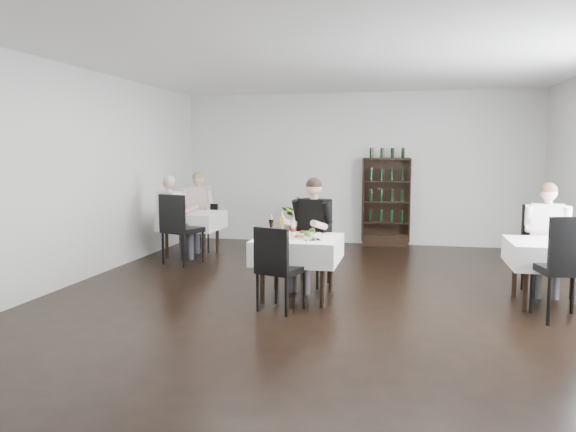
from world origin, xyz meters
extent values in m
plane|color=black|center=(0.00, 0.00, 0.00)|extent=(9.00, 9.00, 0.00)
plane|color=white|center=(0.00, 0.00, 3.00)|extent=(9.00, 9.00, 0.00)
plane|color=silver|center=(0.00, 4.50, 1.50)|extent=(7.00, 0.00, 7.00)
plane|color=silver|center=(0.00, -4.50, 1.50)|extent=(7.00, 0.00, 7.00)
plane|color=silver|center=(-3.50, 0.00, 1.50)|extent=(0.00, 9.00, 9.00)
cube|color=black|center=(0.60, 4.32, 0.10)|extent=(0.90, 0.28, 0.20)
cylinder|color=black|center=(-0.67, -0.36, 0.35)|extent=(0.06, 0.06, 0.71)
cylinder|color=black|center=(-0.67, 0.36, 0.35)|extent=(0.06, 0.06, 0.71)
cylinder|color=black|center=(0.07, -0.36, 0.35)|extent=(0.06, 0.06, 0.71)
cylinder|color=black|center=(0.07, 0.36, 0.35)|extent=(0.06, 0.06, 0.71)
cube|color=black|center=(-0.30, 0.00, 0.73)|extent=(0.85, 0.85, 0.04)
cube|color=white|center=(-0.30, 0.00, 0.62)|extent=(1.03, 1.03, 0.30)
cylinder|color=black|center=(-3.04, 2.16, 0.35)|extent=(0.06, 0.06, 0.71)
cylinder|color=black|center=(-3.04, 2.84, 0.35)|extent=(0.06, 0.06, 0.71)
cylinder|color=black|center=(-2.36, 2.16, 0.35)|extent=(0.06, 0.06, 0.71)
cylinder|color=black|center=(-2.36, 2.84, 0.35)|extent=(0.06, 0.06, 0.71)
cube|color=black|center=(-2.70, 2.50, 0.73)|extent=(0.80, 0.80, 0.04)
cube|color=white|center=(-2.70, 2.50, 0.62)|extent=(0.98, 0.98, 0.30)
cylinder|color=black|center=(2.36, -0.04, 0.35)|extent=(0.06, 0.06, 0.71)
cylinder|color=black|center=(2.36, 0.64, 0.35)|extent=(0.06, 0.06, 0.71)
cylinder|color=black|center=(3.04, 0.64, 0.35)|extent=(0.06, 0.06, 0.71)
cube|color=black|center=(2.70, 0.30, 0.73)|extent=(0.80, 0.80, 0.04)
cube|color=white|center=(2.70, 0.30, 0.62)|extent=(0.98, 0.98, 0.30)
imported|color=#24551D|center=(-0.99, 4.20, 0.48)|extent=(0.96, 0.86, 0.97)
cylinder|color=black|center=(-0.53, 0.59, 0.23)|extent=(0.04, 0.04, 0.47)
cylinder|color=black|center=(-0.44, 0.99, 0.23)|extent=(0.04, 0.04, 0.47)
cylinder|color=black|center=(-0.14, 0.50, 0.23)|extent=(0.04, 0.04, 0.47)
cylinder|color=black|center=(-0.04, 0.90, 0.23)|extent=(0.04, 0.04, 0.47)
cube|color=black|center=(-0.29, 0.75, 0.50)|extent=(0.56, 0.56, 0.07)
cube|color=black|center=(-0.24, 0.95, 0.77)|extent=(0.47, 0.16, 0.51)
cylinder|color=black|center=(-0.14, -0.46, 0.22)|extent=(0.03, 0.03, 0.45)
cylinder|color=black|center=(-0.27, -0.82, 0.22)|extent=(0.03, 0.03, 0.45)
cylinder|color=black|center=(-0.50, -0.33, 0.22)|extent=(0.03, 0.03, 0.45)
cylinder|color=black|center=(-0.63, -0.69, 0.22)|extent=(0.03, 0.03, 0.45)
cube|color=black|center=(-0.39, -0.57, 0.48)|extent=(0.57, 0.57, 0.07)
cube|color=black|center=(-0.46, -0.77, 0.74)|extent=(0.44, 0.20, 0.49)
cylinder|color=black|center=(-2.86, 2.84, 0.20)|extent=(0.03, 0.03, 0.40)
cylinder|color=black|center=(-2.82, 3.18, 0.20)|extent=(0.03, 0.03, 0.40)
cylinder|color=black|center=(-2.52, 2.80, 0.20)|extent=(0.03, 0.03, 0.40)
cylinder|color=black|center=(-2.48, 3.14, 0.20)|extent=(0.03, 0.03, 0.40)
cube|color=black|center=(-2.67, 2.99, 0.42)|extent=(0.44, 0.44, 0.06)
cube|color=black|center=(-2.65, 3.17, 0.65)|extent=(0.40, 0.09, 0.43)
cylinder|color=black|center=(-2.28, 1.90, 0.26)|extent=(0.04, 0.04, 0.53)
cylinder|color=black|center=(-2.44, 1.47, 0.26)|extent=(0.04, 0.04, 0.53)
cylinder|color=black|center=(-2.71, 2.06, 0.26)|extent=(0.04, 0.04, 0.53)
cylinder|color=black|center=(-2.87, 1.63, 0.26)|extent=(0.04, 0.04, 0.53)
cube|color=black|center=(-2.57, 1.77, 0.56)|extent=(0.67, 0.67, 0.08)
cube|color=black|center=(-2.66, 1.54, 0.87)|extent=(0.51, 0.23, 0.57)
cylinder|color=black|center=(2.58, 0.59, 0.26)|extent=(0.04, 0.04, 0.52)
cylinder|color=black|center=(2.53, 1.04, 0.26)|extent=(0.04, 0.04, 0.52)
cylinder|color=black|center=(3.03, 0.64, 0.26)|extent=(0.04, 0.04, 0.52)
cylinder|color=black|center=(2.98, 1.09, 0.26)|extent=(0.04, 0.04, 0.52)
cube|color=black|center=(2.78, 0.84, 0.55)|extent=(0.57, 0.57, 0.08)
cube|color=black|center=(2.75, 1.08, 0.86)|extent=(0.52, 0.11, 0.56)
cylinder|color=black|center=(2.86, -0.02, 0.26)|extent=(0.04, 0.04, 0.53)
cylinder|color=black|center=(2.41, -0.10, 0.26)|extent=(0.04, 0.04, 0.53)
cylinder|color=black|center=(2.50, -0.55, 0.26)|extent=(0.04, 0.04, 0.53)
cube|color=black|center=(2.68, -0.29, 0.56)|extent=(0.61, 0.61, 0.08)
cube|color=black|center=(2.72, -0.52, 0.87)|extent=(0.53, 0.15, 0.57)
cube|color=#3B3B42|center=(-0.36, 0.47, 0.58)|extent=(0.30, 0.46, 0.14)
cylinder|color=#3B3B42|center=(-0.43, 0.30, 0.25)|extent=(0.11, 0.11, 0.50)
cube|color=#3B3B42|center=(-0.17, 0.39, 0.58)|extent=(0.30, 0.46, 0.14)
cylinder|color=#3B3B42|center=(-0.24, 0.22, 0.25)|extent=(0.11, 0.11, 0.50)
cube|color=black|center=(-0.20, 0.61, 0.92)|extent=(0.47, 0.36, 0.57)
cylinder|color=tan|center=(-0.52, 0.44, 0.90)|extent=(0.20, 0.33, 0.16)
cylinder|color=tan|center=(-0.08, 0.27, 0.90)|extent=(0.20, 0.33, 0.16)
sphere|color=tan|center=(-0.20, 0.59, 1.35)|extent=(0.22, 0.22, 0.22)
sphere|color=black|center=(-0.20, 0.59, 1.38)|extent=(0.22, 0.22, 0.22)
cube|color=#3B3B42|center=(-2.91, 2.91, 0.57)|extent=(0.15, 0.43, 0.14)
cylinder|color=#3B3B42|center=(-2.91, 2.73, 0.25)|extent=(0.11, 0.11, 0.50)
cube|color=#3B3B42|center=(-2.71, 2.91, 0.57)|extent=(0.15, 0.43, 0.14)
cylinder|color=#3B3B42|center=(-2.71, 2.73, 0.25)|extent=(0.11, 0.11, 0.50)
cube|color=beige|center=(-2.81, 3.10, 0.91)|extent=(0.41, 0.23, 0.56)
cylinder|color=tan|center=(-3.04, 2.83, 0.88)|extent=(0.09, 0.32, 0.16)
cylinder|color=tan|center=(-2.58, 2.83, 0.88)|extent=(0.09, 0.32, 0.16)
sphere|color=tan|center=(-2.81, 3.08, 1.33)|extent=(0.21, 0.21, 0.21)
sphere|color=olive|center=(-2.81, 3.08, 1.36)|extent=(0.21, 0.21, 0.21)
cube|color=#3B3B42|center=(-2.67, 1.98, 0.56)|extent=(0.30, 0.44, 0.14)
cylinder|color=#3B3B42|center=(-2.60, 2.14, 0.25)|extent=(0.11, 0.11, 0.49)
cube|color=#3B3B42|center=(-2.85, 2.06, 0.56)|extent=(0.30, 0.44, 0.14)
cylinder|color=#3B3B42|center=(-2.78, 2.23, 0.25)|extent=(0.11, 0.11, 0.49)
cube|color=silver|center=(-2.84, 1.84, 0.90)|extent=(0.46, 0.37, 0.55)
cylinder|color=tan|center=(-2.52, 2.00, 0.88)|extent=(0.20, 0.32, 0.16)
cylinder|color=tan|center=(-2.94, 2.19, 0.88)|extent=(0.20, 0.32, 0.16)
sphere|color=tan|center=(-2.83, 1.86, 1.32)|extent=(0.21, 0.21, 0.21)
sphere|color=beige|center=(-2.83, 1.86, 1.35)|extent=(0.21, 0.21, 0.21)
cube|color=#3B3B42|center=(2.66, 0.80, 0.56)|extent=(0.20, 0.43, 0.14)
cylinder|color=#3B3B42|center=(2.63, 0.63, 0.24)|extent=(0.11, 0.11, 0.49)
cube|color=#3B3B42|center=(2.85, 0.77, 0.56)|extent=(0.20, 0.43, 0.14)
cylinder|color=#3B3B42|center=(2.83, 0.60, 0.24)|extent=(0.11, 0.11, 0.49)
cube|color=silver|center=(2.79, 0.98, 0.89)|extent=(0.43, 0.28, 0.55)
cylinder|color=tan|center=(2.52, 0.75, 0.87)|extent=(0.13, 0.32, 0.15)
cylinder|color=tan|center=(2.97, 0.67, 0.87)|extent=(0.13, 0.32, 0.15)
sphere|color=tan|center=(2.78, 0.96, 1.30)|extent=(0.21, 0.21, 0.21)
sphere|color=brown|center=(2.78, 0.96, 1.33)|extent=(0.21, 0.21, 0.21)
cube|color=white|center=(-0.23, 0.28, 0.78)|extent=(0.32, 0.32, 0.02)
cube|color=brown|center=(-0.26, 0.26, 0.80)|extent=(0.11, 0.09, 0.03)
sphere|color=#2B691C|center=(-0.17, 0.32, 0.82)|extent=(0.06, 0.06, 0.06)
cube|color=olive|center=(-0.21, 0.21, 0.80)|extent=(0.12, 0.11, 0.02)
cube|color=white|center=(-0.23, -0.11, 0.78)|extent=(0.32, 0.32, 0.02)
cube|color=brown|center=(-0.26, -0.13, 0.80)|extent=(0.11, 0.09, 0.03)
sphere|color=#2B691C|center=(-0.16, -0.06, 0.82)|extent=(0.07, 0.07, 0.07)
cube|color=olive|center=(-0.20, -0.17, 0.80)|extent=(0.12, 0.11, 0.02)
cone|color=black|center=(-0.62, -0.09, 0.88)|extent=(0.07, 0.07, 0.23)
cylinder|color=silver|center=(-0.62, -0.09, 1.02)|extent=(0.02, 0.02, 0.06)
cone|color=gold|center=(-0.52, 0.11, 0.89)|extent=(0.07, 0.07, 0.25)
cylinder|color=silver|center=(-0.52, 0.11, 1.05)|extent=(0.02, 0.02, 0.06)
cylinder|color=silver|center=(-0.38, 0.07, 0.86)|extent=(0.06, 0.06, 0.19)
cylinder|color=#B90A11|center=(-0.38, 0.07, 0.85)|extent=(0.06, 0.06, 0.05)
cylinder|color=silver|center=(-0.38, 0.07, 0.98)|extent=(0.02, 0.02, 0.05)
cube|color=black|center=(-0.10, -0.17, 0.77)|extent=(0.23, 0.21, 0.01)
cylinder|color=silver|center=(-0.12, -0.17, 0.78)|extent=(0.09, 0.20, 0.01)
cylinder|color=silver|center=(-0.08, -0.17, 0.78)|extent=(0.10, 0.20, 0.01)
cylinder|color=black|center=(2.86, 0.38, 0.82)|extent=(0.05, 0.05, 0.10)
camera|label=1|loc=(1.04, -6.75, 1.80)|focal=35.00mm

